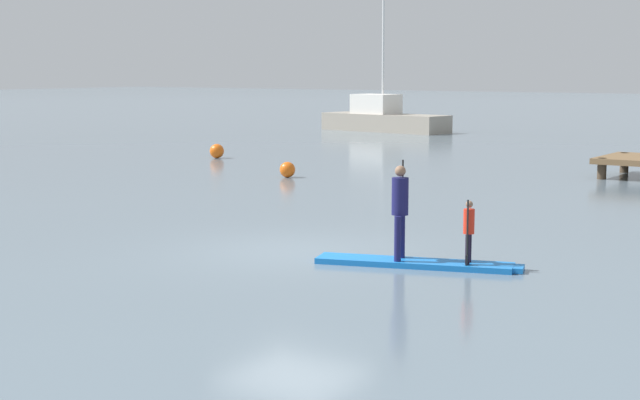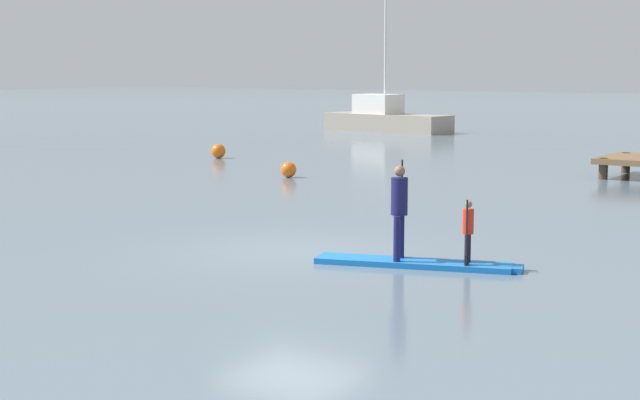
{
  "view_description": "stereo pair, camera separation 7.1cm",
  "coord_description": "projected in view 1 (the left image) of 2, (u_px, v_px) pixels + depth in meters",
  "views": [
    {
      "loc": [
        10.56,
        -15.01,
        3.41
      ],
      "look_at": [
        -0.87,
        2.22,
        0.65
      ],
      "focal_mm": 55.49,
      "sensor_mm": 36.0,
      "label": 1
    },
    {
      "loc": [
        10.62,
        -14.97,
        3.41
      ],
      "look_at": [
        -0.87,
        2.22,
        0.65
      ],
      "focal_mm": 55.49,
      "sensor_mm": 36.0,
      "label": 2
    }
  ],
  "objects": [
    {
      "name": "paddler_adult",
      "position": [
        400.0,
        206.0,
        17.12
      ],
      "size": [
        0.37,
        0.5,
        1.73
      ],
      "color": "#19194C",
      "rests_on": "paddleboard_near"
    },
    {
      "name": "ground_plane",
      "position": [
        294.0,
        250.0,
        18.64
      ],
      "size": [
        240.0,
        240.0,
        0.0
      ],
      "primitive_type": "plane",
      "color": "slate"
    },
    {
      "name": "fishing_boat_green_midground",
      "position": [
        383.0,
        118.0,
        53.75
      ],
      "size": [
        7.63,
        3.15,
        7.16
      ],
      "color": "#9E9384",
      "rests_on": "ground"
    },
    {
      "name": "mooring_buoy_mid",
      "position": [
        217.0,
        151.0,
        37.68
      ],
      "size": [
        0.55,
        0.55,
        0.55
      ],
      "primitive_type": "sphere",
      "color": "orange",
      "rests_on": "ground"
    },
    {
      "name": "paddleboard_near",
      "position": [
        418.0,
        263.0,
        17.16
      ],
      "size": [
        3.59,
        1.62,
        0.1
      ],
      "color": "blue",
      "rests_on": "ground"
    },
    {
      "name": "mooring_buoy_near",
      "position": [
        287.0,
        170.0,
        31.05
      ],
      "size": [
        0.49,
        0.49,
        0.49
      ],
      "primitive_type": "sphere",
      "color": "orange",
      "rests_on": "ground"
    },
    {
      "name": "paddler_child_solo",
      "position": [
        469.0,
        228.0,
        16.82
      ],
      "size": [
        0.24,
        0.37,
        1.12
      ],
      "color": "black",
      "rests_on": "paddleboard_near"
    }
  ]
}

